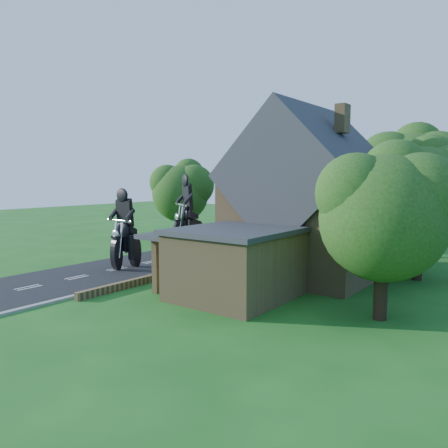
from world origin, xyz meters
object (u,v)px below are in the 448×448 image
Objects in this scene: house at (308,204)px; motorcycle_lead at (126,257)px; annex at (234,262)px; motorcycle_follow at (188,240)px; garden_wall at (217,262)px.

house reaches higher than motorcycle_lead.
annex is (-0.62, -6.80, -2.58)m from house.
motorcycle_follow is at bearing -77.28° from motorcycle_lead.
annex is at bearing -46.16° from garden_wall.
garden_wall is at bearing 133.84° from annex.
house is 1.45× the size of annex.
garden_wall is 6.05m from motorcycle_lead.
house is at bearing -158.17° from motorcycle_follow.
motorcycle_follow is (-1.20, 7.45, 0.15)m from motorcycle_lead.
house reaches higher than motorcycle_follow.
motorcycle_follow reaches higher than garden_wall.
house is at bearing 9.17° from garden_wall.
house is at bearing -148.05° from motorcycle_lead.
garden_wall is 3.12× the size of annex.
garden_wall is at bearing -170.83° from house.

